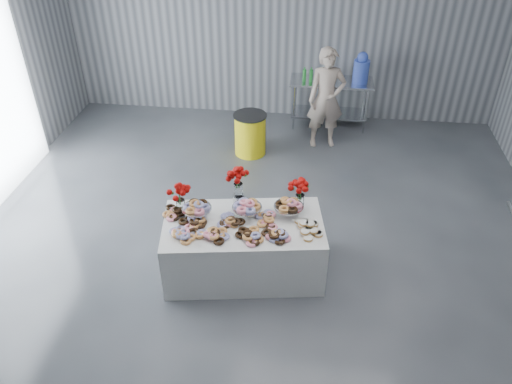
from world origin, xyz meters
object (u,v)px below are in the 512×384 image
display_table (244,247)px  person (326,99)px  trash_barrel (250,134)px  prep_table (330,95)px  water_jug (361,69)px

display_table → person: (0.95, 3.37, 0.50)m
display_table → trash_barrel: size_ratio=2.61×
trash_barrel → prep_table: bearing=42.1°
trash_barrel → person: bearing=20.7°
trash_barrel → water_jug: bearing=33.4°
water_jug → trash_barrel: water_jug is taller
water_jug → trash_barrel: 2.34m
prep_table → person: size_ratio=0.86×
display_table → prep_table: bearing=75.7°
display_table → person: size_ratio=1.09×
person → prep_table: bearing=71.4°
person → trash_barrel: bearing=-170.8°
water_jug → prep_table: bearing=180.0°
prep_table → person: 0.79m
display_table → person: bearing=74.2°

